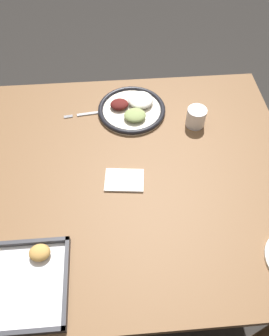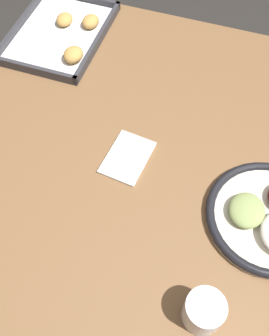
{
  "view_description": "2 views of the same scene",
  "coord_description": "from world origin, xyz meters",
  "views": [
    {
      "loc": [
        0.05,
        0.67,
        1.72
      ],
      "look_at": [
        -0.01,
        0.0,
        0.81
      ],
      "focal_mm": 35.0,
      "sensor_mm": 36.0,
      "label": 1
    },
    {
      "loc": [
        -0.45,
        -0.15,
        1.56
      ],
      "look_at": [
        -0.01,
        0.0,
        0.81
      ],
      "focal_mm": 42.0,
      "sensor_mm": 36.0,
      "label": 2
    }
  ],
  "objects": [
    {
      "name": "drinking_cup",
      "position": [
        -0.26,
        -0.22,
        0.82
      ],
      "size": [
        0.07,
        0.07,
        0.08
      ],
      "color": "white",
      "rests_on": "dining_table"
    },
    {
      "name": "dining_table",
      "position": [
        0.0,
        0.0,
        0.67
      ],
      "size": [
        1.16,
        1.03,
        0.78
      ],
      "color": "brown",
      "rests_on": "ground_plane"
    },
    {
      "name": "napkin",
      "position": [
        0.03,
        0.03,
        0.78
      ],
      "size": [
        0.14,
        0.11,
        0.01
      ],
      "color": "white",
      "rests_on": "dining_table"
    },
    {
      "name": "ground_plane",
      "position": [
        0.0,
        0.0,
        0.0
      ],
      "size": [
        8.0,
        8.0,
        0.0
      ],
      "primitive_type": "plane",
      "color": "#282623"
    },
    {
      "name": "dinner_plate",
      "position": [
        -0.02,
        -0.31,
        0.79
      ],
      "size": [
        0.27,
        0.27,
        0.05
      ],
      "color": "beige",
      "rests_on": "dining_table"
    },
    {
      "name": "fork",
      "position": [
        0.15,
        -0.31,
        0.78
      ],
      "size": [
        0.19,
        0.03,
        0.0
      ],
      "rotation": [
        0.0,
        0.0,
        0.11
      ],
      "color": "#B2B2B7",
      "rests_on": "dining_table"
    },
    {
      "name": "baking_tray",
      "position": [
        0.38,
        0.35,
        0.79
      ],
      "size": [
        0.35,
        0.26,
        0.04
      ],
      "color": "#333338",
      "rests_on": "dining_table"
    }
  ]
}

